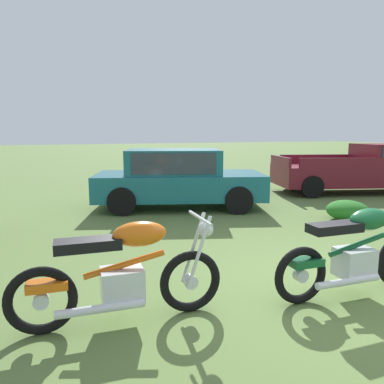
{
  "coord_description": "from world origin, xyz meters",
  "views": [
    {
      "loc": [
        -3.32,
        -3.2,
        1.82
      ],
      "look_at": [
        -0.79,
        2.34,
        0.86
      ],
      "focal_mm": 34.94,
      "sensor_mm": 36.0,
      "label": 1
    }
  ],
  "objects_px": {
    "motorcycle_green": "(355,253)",
    "motorcycle_orange": "(122,274)",
    "pickup_truck_burgundy": "(366,168)",
    "shrub_low": "(348,210)",
    "car_teal": "(177,175)"
  },
  "relations": [
    {
      "from": "motorcycle_green",
      "to": "motorcycle_orange",
      "type": "bearing_deg",
      "value": 174.73
    },
    {
      "from": "pickup_truck_burgundy",
      "to": "shrub_low",
      "type": "xyz_separation_m",
      "value": [
        -3.47,
        -2.55,
        -0.54
      ]
    },
    {
      "from": "motorcycle_orange",
      "to": "motorcycle_green",
      "type": "relative_size",
      "value": 1.02
    },
    {
      "from": "motorcycle_orange",
      "to": "shrub_low",
      "type": "distance_m",
      "value": 5.82
    },
    {
      "from": "motorcycle_orange",
      "to": "pickup_truck_burgundy",
      "type": "distance_m",
      "value": 10.05
    },
    {
      "from": "motorcycle_orange",
      "to": "motorcycle_green",
      "type": "xyz_separation_m",
      "value": [
        2.54,
        -0.47,
        -0.0
      ]
    },
    {
      "from": "motorcycle_green",
      "to": "pickup_truck_burgundy",
      "type": "xyz_separation_m",
      "value": [
        6.29,
        5.26,
        0.26
      ]
    },
    {
      "from": "motorcycle_orange",
      "to": "shrub_low",
      "type": "bearing_deg",
      "value": 29.13
    },
    {
      "from": "car_teal",
      "to": "pickup_truck_burgundy",
      "type": "bearing_deg",
      "value": 19.17
    },
    {
      "from": "pickup_truck_burgundy",
      "to": "shrub_low",
      "type": "height_order",
      "value": "pickup_truck_burgundy"
    },
    {
      "from": "motorcycle_orange",
      "to": "car_teal",
      "type": "bearing_deg",
      "value": 68.75
    },
    {
      "from": "pickup_truck_burgundy",
      "to": "motorcycle_green",
      "type": "bearing_deg",
      "value": -120.92
    },
    {
      "from": "car_teal",
      "to": "shrub_low",
      "type": "xyz_separation_m",
      "value": [
        2.73,
        -2.77,
        -0.58
      ]
    },
    {
      "from": "shrub_low",
      "to": "car_teal",
      "type": "bearing_deg",
      "value": 134.63
    },
    {
      "from": "motorcycle_green",
      "to": "pickup_truck_burgundy",
      "type": "relative_size",
      "value": 0.38
    }
  ]
}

